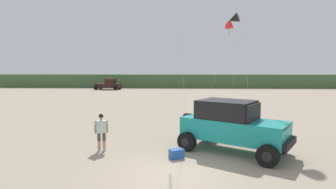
{
  "coord_description": "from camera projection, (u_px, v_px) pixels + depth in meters",
  "views": [
    {
      "loc": [
        0.26,
        -9.11,
        3.6
      ],
      "look_at": [
        -0.35,
        3.59,
        2.44
      ],
      "focal_mm": 28.99,
      "sensor_mm": 36.0,
      "label": 1
    }
  ],
  "objects": [
    {
      "name": "person_watching",
      "position": [
        101.0,
        130.0,
        12.0
      ],
      "size": [
        0.61,
        0.38,
        1.67
      ],
      "color": "tan",
      "rests_on": "ground_plane"
    },
    {
      "name": "kite_blue_swept",
      "position": [
        231.0,
        26.0,
        24.36
      ],
      "size": [
        3.57,
        5.85,
        8.01
      ],
      "color": "red",
      "rests_on": "ground_plane"
    },
    {
      "name": "dune_ridge",
      "position": [
        166.0,
        81.0,
        56.84
      ],
      "size": [
        90.0,
        7.07,
        2.65
      ],
      "primitive_type": "cube",
      "color": "#426038",
      "rests_on": "ground_plane"
    },
    {
      "name": "cooler_box",
      "position": [
        177.0,
        154.0,
        11.02
      ],
      "size": [
        0.66,
        0.58,
        0.38
      ],
      "primitive_type": "cube",
      "rotation": [
        0.0,
        0.0,
        0.47
      ],
      "color": "#23519E",
      "rests_on": "ground_plane"
    },
    {
      "name": "kite_black_sled",
      "position": [
        233.0,
        19.0,
        26.91
      ],
      "size": [
        1.65,
        6.3,
        9.25
      ],
      "color": "black",
      "rests_on": "ground_plane"
    },
    {
      "name": "ground_plane",
      "position": [
        173.0,
        174.0,
        9.4
      ],
      "size": [
        220.0,
        220.0,
        0.0
      ],
      "primitive_type": "plane",
      "color": "gray"
    },
    {
      "name": "jeep",
      "position": [
        232.0,
        125.0,
        11.83
      ],
      "size": [
        4.95,
        4.33,
        2.26
      ],
      "color": "teal",
      "rests_on": "ground_plane"
    },
    {
      "name": "distant_pickup",
      "position": [
        109.0,
        84.0,
        49.34
      ],
      "size": [
        4.81,
        2.92,
        1.98
      ],
      "color": "black",
      "rests_on": "ground_plane"
    }
  ]
}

